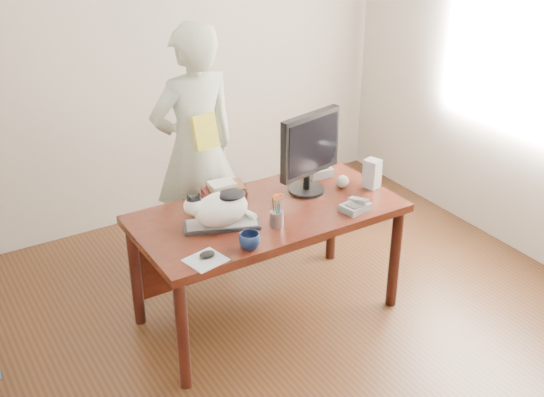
{
  "coord_description": "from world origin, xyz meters",
  "views": [
    {
      "loc": [
        -1.85,
        -2.48,
        2.65
      ],
      "look_at": [
        0.0,
        0.55,
        0.85
      ],
      "focal_mm": 45.0,
      "sensor_mm": 36.0,
      "label": 1
    }
  ],
  "objects_px": {
    "keyboard": "(222,225)",
    "coffee_mug": "(250,241)",
    "desk": "(261,226)",
    "person": "(195,149)",
    "book_stack": "(224,190)",
    "cat": "(219,208)",
    "baseball": "(343,181)",
    "calculator": "(316,169)",
    "pen_cup": "(277,217)",
    "phone": "(356,206)",
    "mouse": "(207,254)",
    "speaker": "(372,174)",
    "monitor": "(310,149)"
  },
  "relations": [
    {
      "from": "mouse",
      "to": "speaker",
      "type": "height_order",
      "value": "speaker"
    },
    {
      "from": "cat",
      "to": "coffee_mug",
      "type": "xyz_separation_m",
      "value": [
        0.03,
        -0.3,
        -0.08
      ]
    },
    {
      "from": "monitor",
      "to": "calculator",
      "type": "height_order",
      "value": "monitor"
    },
    {
      "from": "desk",
      "to": "cat",
      "type": "height_order",
      "value": "cat"
    },
    {
      "from": "speaker",
      "to": "baseball",
      "type": "xyz_separation_m",
      "value": [
        -0.16,
        0.09,
        -0.05
      ]
    },
    {
      "from": "monitor",
      "to": "mouse",
      "type": "height_order",
      "value": "monitor"
    },
    {
      "from": "keyboard",
      "to": "mouse",
      "type": "height_order",
      "value": "mouse"
    },
    {
      "from": "desk",
      "to": "cat",
      "type": "xyz_separation_m",
      "value": [
        -0.34,
        -0.11,
        0.27
      ]
    },
    {
      "from": "keyboard",
      "to": "person",
      "type": "height_order",
      "value": "person"
    },
    {
      "from": "book_stack",
      "to": "person",
      "type": "xyz_separation_m",
      "value": [
        0.05,
        0.52,
        0.08
      ]
    },
    {
      "from": "mouse",
      "to": "calculator",
      "type": "bearing_deg",
      "value": 15.44
    },
    {
      "from": "keyboard",
      "to": "coffee_mug",
      "type": "distance_m",
      "value": 0.29
    },
    {
      "from": "coffee_mug",
      "to": "person",
      "type": "height_order",
      "value": "person"
    },
    {
      "from": "coffee_mug",
      "to": "calculator",
      "type": "distance_m",
      "value": 1.05
    },
    {
      "from": "mouse",
      "to": "book_stack",
      "type": "height_order",
      "value": "book_stack"
    },
    {
      "from": "pen_cup",
      "to": "mouse",
      "type": "relative_size",
      "value": 2.08
    },
    {
      "from": "baseball",
      "to": "calculator",
      "type": "relative_size",
      "value": 0.36
    },
    {
      "from": "monitor",
      "to": "baseball",
      "type": "relative_size",
      "value": 6.47
    },
    {
      "from": "keyboard",
      "to": "pen_cup",
      "type": "bearing_deg",
      "value": -7.5
    },
    {
      "from": "phone",
      "to": "book_stack",
      "type": "height_order",
      "value": "book_stack"
    },
    {
      "from": "phone",
      "to": "speaker",
      "type": "distance_m",
      "value": 0.35
    },
    {
      "from": "speaker",
      "to": "book_stack",
      "type": "distance_m",
      "value": 0.94
    },
    {
      "from": "phone",
      "to": "monitor",
      "type": "bearing_deg",
      "value": 96.59
    },
    {
      "from": "keyboard",
      "to": "coffee_mug",
      "type": "height_order",
      "value": "coffee_mug"
    },
    {
      "from": "keyboard",
      "to": "phone",
      "type": "distance_m",
      "value": 0.81
    },
    {
      "from": "mouse",
      "to": "person",
      "type": "relative_size",
      "value": 0.06
    },
    {
      "from": "baseball",
      "to": "coffee_mug",
      "type": "bearing_deg",
      "value": -158.5
    },
    {
      "from": "desk",
      "to": "coffee_mug",
      "type": "distance_m",
      "value": 0.55
    },
    {
      "from": "desk",
      "to": "phone",
      "type": "height_order",
      "value": "phone"
    },
    {
      "from": "desk",
      "to": "calculator",
      "type": "bearing_deg",
      "value": 20.51
    },
    {
      "from": "cat",
      "to": "monitor",
      "type": "distance_m",
      "value": 0.72
    },
    {
      "from": "mouse",
      "to": "calculator",
      "type": "distance_m",
      "value": 1.24
    },
    {
      "from": "keyboard",
      "to": "monitor",
      "type": "bearing_deg",
      "value": 30.87
    },
    {
      "from": "keyboard",
      "to": "cat",
      "type": "height_order",
      "value": "cat"
    },
    {
      "from": "person",
      "to": "book_stack",
      "type": "bearing_deg",
      "value": 80.8
    },
    {
      "from": "keyboard",
      "to": "pen_cup",
      "type": "relative_size",
      "value": 2.25
    },
    {
      "from": "speaker",
      "to": "person",
      "type": "bearing_deg",
      "value": 115.12
    },
    {
      "from": "cat",
      "to": "speaker",
      "type": "bearing_deg",
      "value": 19.55
    },
    {
      "from": "keyboard",
      "to": "baseball",
      "type": "xyz_separation_m",
      "value": [
        0.9,
        0.05,
        0.03
      ]
    },
    {
      "from": "desk",
      "to": "person",
      "type": "xyz_separation_m",
      "value": [
        -0.08,
        0.74,
        0.26
      ]
    },
    {
      "from": "keyboard",
      "to": "book_stack",
      "type": "bearing_deg",
      "value": 81.63
    },
    {
      "from": "baseball",
      "to": "book_stack",
      "type": "relative_size",
      "value": 0.3
    },
    {
      "from": "cat",
      "to": "person",
      "type": "xyz_separation_m",
      "value": [
        0.26,
        0.85,
        -0.01
      ]
    },
    {
      "from": "mouse",
      "to": "person",
      "type": "distance_m",
      "value": 1.22
    },
    {
      "from": "desk",
      "to": "cat",
      "type": "bearing_deg",
      "value": -162.03
    },
    {
      "from": "keyboard",
      "to": "cat",
      "type": "xyz_separation_m",
      "value": [
        -0.01,
        0.0,
        0.11
      ]
    },
    {
      "from": "cat",
      "to": "coffee_mug",
      "type": "height_order",
      "value": "cat"
    },
    {
      "from": "monitor",
      "to": "coffee_mug",
      "type": "relative_size",
      "value": 4.46
    },
    {
      "from": "mouse",
      "to": "monitor",
      "type": "bearing_deg",
      "value": 9.97
    },
    {
      "from": "calculator",
      "to": "person",
      "type": "bearing_deg",
      "value": 144.72
    }
  ]
}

